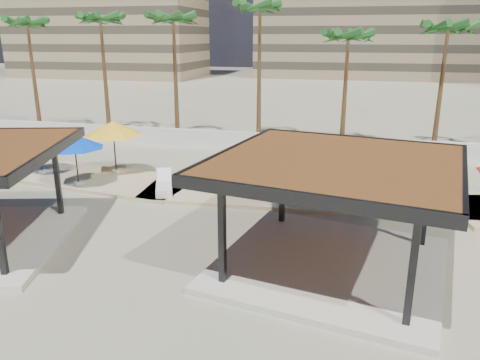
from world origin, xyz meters
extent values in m
plane|color=tan|center=(0.00, 0.00, 0.00)|extent=(200.00, 200.00, 0.00)
cube|color=#C6B284|center=(-12.00, 7.50, 0.06)|extent=(16.40, 6.19, 0.24)
cube|color=#C6B284|center=(2.00, 7.00, 0.06)|extent=(16.24, 5.11, 0.24)
cube|color=silver|center=(0.00, 16.00, 0.60)|extent=(56.00, 0.30, 1.20)
cube|color=beige|center=(3.42, 0.29, 0.11)|extent=(8.19, 8.19, 0.21)
cube|color=black|center=(0.32, -1.86, 1.81)|extent=(0.22, 0.22, 3.20)
cube|color=black|center=(1.28, 3.39, 1.81)|extent=(0.22, 0.22, 3.20)
cube|color=black|center=(5.57, -2.81, 1.81)|extent=(0.22, 0.22, 3.20)
cube|color=black|center=(6.53, 2.44, 1.81)|extent=(0.22, 0.22, 3.20)
cube|color=brown|center=(3.42, 0.29, 3.56)|extent=(8.44, 8.44, 0.30)
cube|color=black|center=(2.78, -3.28, 3.56)|extent=(7.27, 1.44, 0.36)
cube|color=black|center=(4.07, 3.86, 3.56)|extent=(7.27, 1.44, 0.36)
cube|color=black|center=(-0.14, 0.94, 3.56)|extent=(1.44, 7.27, 0.36)
cube|color=black|center=(6.99, -0.36, 3.56)|extent=(1.44, 7.27, 0.36)
cube|color=black|center=(-7.89, 1.96, 1.79)|extent=(0.23, 0.23, 3.15)
cube|color=black|center=(-6.26, -0.31, 3.51)|extent=(2.11, 7.01, 0.36)
cylinder|color=beige|center=(-12.72, 7.25, 0.23)|extent=(0.44, 0.44, 0.11)
cylinder|color=#262628|center=(-12.72, 7.25, 1.23)|extent=(0.06, 0.06, 2.11)
cone|color=#033EE4|center=(-12.72, 7.25, 2.14)|extent=(3.03, 3.03, 0.61)
cylinder|color=beige|center=(-8.78, 8.34, 0.25)|extent=(0.54, 0.54, 0.13)
cylinder|color=#262628|center=(-8.78, 8.34, 1.49)|extent=(0.08, 0.08, 2.61)
cone|color=yellow|center=(-8.78, 8.34, 2.61)|extent=(3.57, 3.57, 0.76)
cylinder|color=beige|center=(-9.52, 5.80, 0.24)|extent=(0.50, 0.50, 0.12)
cylinder|color=#262628|center=(-9.52, 5.80, 1.37)|extent=(0.07, 0.07, 2.39)
cone|color=#033EE4|center=(-9.52, 5.80, 2.40)|extent=(3.11, 3.11, 0.70)
cube|color=white|center=(-4.85, 5.80, 0.33)|extent=(1.51, 2.28, 0.30)
cube|color=white|center=(-4.85, 5.80, 0.51)|extent=(1.51, 2.28, 0.06)
cube|color=white|center=(-5.17, 6.58, 0.77)|extent=(0.94, 0.96, 0.55)
cube|color=white|center=(0.70, 5.80, 0.30)|extent=(0.95, 1.87, 0.25)
cube|color=white|center=(0.70, 5.80, 0.46)|extent=(0.95, 1.87, 0.05)
cube|color=white|center=(0.83, 6.48, 0.67)|extent=(0.69, 0.71, 0.45)
cone|color=brown|center=(-21.00, 18.30, 4.26)|extent=(0.36, 0.36, 8.52)
ellipsoid|color=#1D531D|center=(-21.00, 18.30, 8.27)|extent=(3.00, 3.00, 1.80)
cone|color=brown|center=(-15.00, 18.70, 4.39)|extent=(0.36, 0.36, 8.77)
ellipsoid|color=#1D531D|center=(-15.00, 18.70, 8.52)|extent=(3.00, 3.00, 1.80)
cone|color=brown|center=(-9.00, 18.10, 4.35)|extent=(0.36, 0.36, 8.71)
ellipsoid|color=#1D531D|center=(-9.00, 18.10, 8.46)|extent=(3.00, 3.00, 1.80)
cone|color=brown|center=(-3.00, 18.90, 4.72)|extent=(0.36, 0.36, 9.44)
ellipsoid|color=#1D531D|center=(-3.00, 18.90, 9.19)|extent=(3.00, 3.00, 1.80)
cone|color=brown|center=(3.00, 18.40, 3.78)|extent=(0.36, 0.36, 7.56)
ellipsoid|color=#1D531D|center=(3.00, 18.40, 7.31)|extent=(3.00, 3.00, 1.80)
cone|color=brown|center=(9.00, 18.60, 4.02)|extent=(0.36, 0.36, 8.04)
ellipsoid|color=#1D531D|center=(9.00, 18.60, 7.79)|extent=(3.00, 3.00, 1.80)
camera|label=1|loc=(3.97, -14.07, 7.37)|focal=35.00mm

